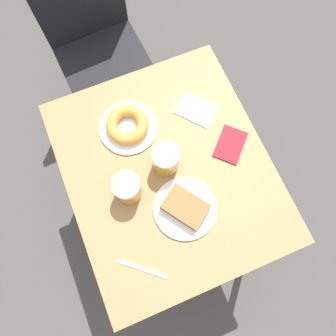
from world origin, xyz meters
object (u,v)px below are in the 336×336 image
napkin_folded (196,110)px  fork (142,269)px  beer_mug_center (166,160)px  plate_with_cake (184,208)px  beer_mug_left (128,188)px  passport_near_edge (230,144)px  chair (92,33)px  plate_with_donut (128,126)px

napkin_folded → fork: (-0.37, -0.43, -0.00)m
napkin_folded → beer_mug_center: bearing=-140.2°
napkin_folded → plate_with_cake: bearing=-120.1°
beer_mug_left → passport_near_edge: 0.39m
chair → beer_mug_left: 0.85m
fork → plate_with_donut: bearing=74.7°
plate_with_donut → beer_mug_center: (0.07, -0.18, 0.03)m
beer_mug_left → napkin_folded: bearing=30.3°
beer_mug_center → napkin_folded: beer_mug_center is taller
chair → plate_with_donut: bearing=-95.9°
napkin_folded → chair: bearing=109.9°
chair → napkin_folded: bearing=-73.7°
beer_mug_center → passport_near_edge: (0.23, -0.02, -0.05)m
napkin_folded → plate_with_donut: bearing=173.8°
beer_mug_center → passport_near_edge: beer_mug_center is taller
plate_with_cake → plate_with_donut: (-0.07, 0.34, 0.00)m
beer_mug_left → napkin_folded: beer_mug_left is taller
plate_with_cake → napkin_folded: 0.36m
beer_mug_left → passport_near_edge: bearing=3.6°
napkin_folded → passport_near_edge: size_ratio=1.07×
chair → plate_with_cake: size_ratio=4.29×
plate_with_cake → fork: (-0.19, -0.12, -0.02)m
beer_mug_center → napkin_folded: (0.18, 0.15, -0.05)m
beer_mug_center → chair: bearing=93.4°
plate_with_donut → plate_with_cake: bearing=-78.7°
plate_with_cake → beer_mug_center: size_ratio=1.88×
plate_with_donut → napkin_folded: plate_with_donut is taller
beer_mug_left → plate_with_donut: bearing=70.4°
plate_with_cake → beer_mug_left: beer_mug_left is taller
plate_with_cake → napkin_folded: bearing=59.9°
fork → passport_near_edge: 0.51m
beer_mug_left → beer_mug_center: bearing=15.9°
beer_mug_left → passport_near_edge: (0.38, 0.02, -0.05)m
plate_with_donut → beer_mug_left: (-0.08, -0.22, 0.03)m
chair → fork: 1.08m
plate_with_donut → passport_near_edge: (0.30, -0.19, -0.02)m
beer_mug_center → napkin_folded: bearing=39.8°
beer_mug_center → plate_with_cake: bearing=-90.8°
plate_with_donut → chair: bearing=87.7°
beer_mug_left → fork: size_ratio=0.85×
beer_mug_left → chair: bearing=82.9°
beer_mug_left → beer_mug_center: (0.15, 0.04, 0.00)m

